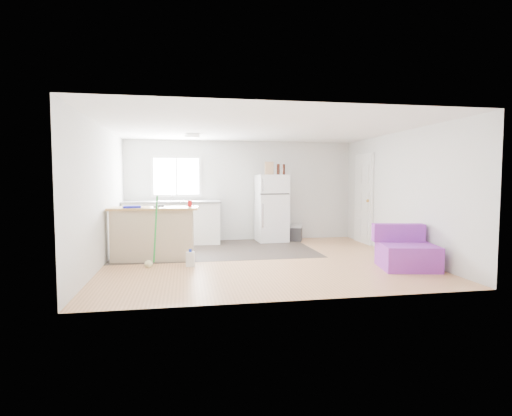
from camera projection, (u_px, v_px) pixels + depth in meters
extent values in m
cube|color=#AF7749|center=(261.00, 260.00, 7.33)|extent=(5.50, 5.00, 0.01)
cube|color=white|center=(261.00, 128.00, 7.16)|extent=(5.50, 5.00, 0.01)
cube|color=silver|center=(242.00, 191.00, 9.70)|extent=(5.50, 0.01, 2.40)
cube|color=silver|center=(299.00, 203.00, 4.79)|extent=(5.50, 0.01, 2.40)
cube|color=silver|center=(102.00, 196.00, 6.76)|extent=(0.01, 5.00, 2.40)
cube|color=silver|center=(400.00, 194.00, 7.72)|extent=(0.01, 5.00, 2.40)
cube|color=#362D28|center=(216.00, 249.00, 8.43)|extent=(4.05, 2.50, 0.00)
cube|color=white|center=(176.00, 176.00, 9.39)|extent=(1.18, 0.04, 0.98)
cube|color=white|center=(176.00, 176.00, 9.37)|extent=(1.05, 0.01, 0.85)
cube|color=white|center=(176.00, 176.00, 9.37)|extent=(0.03, 0.02, 0.85)
cube|color=white|center=(363.00, 199.00, 9.25)|extent=(0.05, 0.82, 2.03)
cube|color=white|center=(364.00, 199.00, 9.26)|extent=(0.03, 0.92, 2.10)
sphere|color=gold|center=(368.00, 201.00, 8.93)|extent=(0.07, 0.07, 0.07)
cylinder|color=white|center=(192.00, 136.00, 8.13)|extent=(0.30, 0.30, 0.07)
cube|color=white|center=(172.00, 223.00, 9.13)|extent=(2.16, 0.72, 0.94)
cube|color=slate|center=(172.00, 202.00, 9.09)|extent=(2.23, 0.76, 0.04)
cube|color=silver|center=(172.00, 202.00, 9.06)|extent=(0.60, 0.47, 0.06)
cube|color=#C0B08B|center=(153.00, 235.00, 7.31)|extent=(1.47, 0.61, 0.93)
cube|color=tan|center=(154.00, 208.00, 7.28)|extent=(1.62, 0.71, 0.04)
cube|color=white|center=(272.00, 208.00, 9.51)|extent=(0.74, 0.69, 1.59)
cube|color=black|center=(275.00, 194.00, 9.15)|extent=(0.70, 0.05, 0.02)
cube|color=silver|center=(263.00, 185.00, 9.09)|extent=(0.03, 0.02, 0.29)
cube|color=silver|center=(263.00, 216.00, 9.14)|extent=(0.03, 0.02, 0.56)
cube|color=#29292B|center=(292.00, 234.00, 9.62)|extent=(0.58, 0.48, 0.33)
cube|color=gray|center=(292.00, 226.00, 9.60)|extent=(0.60, 0.51, 0.07)
cube|color=purple|center=(407.00, 256.00, 6.61)|extent=(1.02, 0.98, 0.41)
cube|color=purple|center=(398.00, 233.00, 6.88)|extent=(0.89, 0.38, 0.31)
cube|color=silver|center=(190.00, 259.00, 6.76)|extent=(0.15, 0.12, 0.25)
cylinder|color=#1831AE|center=(190.00, 250.00, 6.75)|extent=(0.06, 0.06, 0.05)
cylinder|color=green|center=(156.00, 230.00, 6.78)|extent=(0.13, 0.31, 1.17)
sphere|color=beige|center=(149.00, 264.00, 6.69)|extent=(0.13, 0.13, 0.13)
cylinder|color=#B80B0E|center=(190.00, 203.00, 7.44)|extent=(0.09, 0.09, 0.12)
cube|color=#1416C4|center=(132.00, 207.00, 7.12)|extent=(0.34, 0.28, 0.04)
cube|color=black|center=(160.00, 206.00, 7.40)|extent=(0.15, 0.09, 0.03)
cube|color=black|center=(156.00, 207.00, 7.18)|extent=(0.11, 0.07, 0.03)
cube|color=tan|center=(269.00, 168.00, 9.34)|extent=(0.21, 0.12, 0.30)
cylinder|color=#361209|center=(278.00, 169.00, 9.38)|extent=(0.09, 0.09, 0.25)
cylinder|color=#361209|center=(284.00, 169.00, 9.50)|extent=(0.09, 0.09, 0.25)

